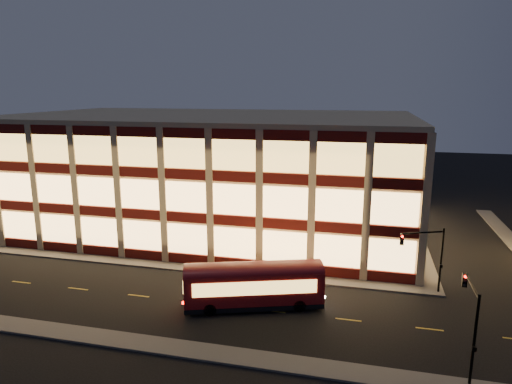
# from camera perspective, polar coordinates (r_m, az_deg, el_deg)

# --- Properties ---
(ground) EXTENTS (200.00, 200.00, 0.00)m
(ground) POSITION_cam_1_polar(r_m,az_deg,el_deg) (46.20, -8.71, -9.84)
(ground) COLOR black
(ground) RESTS_ON ground
(sidewalk_office_south) EXTENTS (54.00, 2.00, 0.15)m
(sidewalk_office_south) POSITION_cam_1_polar(r_m,az_deg,el_deg) (48.17, -11.61, -8.90)
(sidewalk_office_south) COLOR #514F4C
(sidewalk_office_south) RESTS_ON ground
(sidewalk_office_east) EXTENTS (2.00, 30.00, 0.15)m
(sidewalk_office_east) POSITION_cam_1_polar(r_m,az_deg,el_deg) (59.33, 19.25, -5.21)
(sidewalk_office_east) COLOR #514F4C
(sidewalk_office_east) RESTS_ON ground
(sidewalk_near) EXTENTS (100.00, 2.00, 0.15)m
(sidewalk_near) POSITION_cam_1_polar(r_m,az_deg,el_deg) (35.75, -16.99, -17.24)
(sidewalk_near) COLOR #514F4C
(sidewalk_near) RESTS_ON ground
(office_building) EXTENTS (50.45, 30.45, 14.50)m
(office_building) POSITION_cam_1_polar(r_m,az_deg,el_deg) (60.45, -5.44, 2.78)
(office_building) COLOR tan
(office_building) RESTS_ON ground
(traffic_signal_far) EXTENTS (3.79, 1.87, 6.00)m
(traffic_signal_far) POSITION_cam_1_polar(r_m,az_deg,el_deg) (42.16, 20.61, -6.79)
(traffic_signal_far) COLOR black
(traffic_signal_far) RESTS_ON ground
(traffic_signal_near) EXTENTS (0.32, 4.45, 6.00)m
(traffic_signal_near) POSITION_cam_1_polar(r_m,az_deg,el_deg) (32.07, 25.28, -13.42)
(traffic_signal_near) COLOR black
(traffic_signal_near) RESTS_ON ground
(trolley_bus) EXTENTS (11.57, 6.34, 3.82)m
(trolley_bus) POSITION_cam_1_polar(r_m,az_deg,el_deg) (38.12, -0.30, -11.25)
(trolley_bus) COLOR maroon
(trolley_bus) RESTS_ON ground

